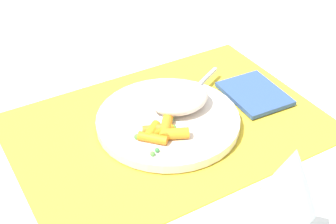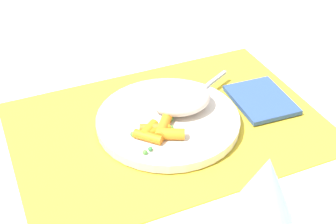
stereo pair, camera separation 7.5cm
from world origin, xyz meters
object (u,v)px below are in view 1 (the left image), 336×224
rice_mound (179,98)px  napkin (255,93)px  plate (168,121)px  carrot_portion (162,131)px  wine_glass (290,181)px  fork (181,103)px

rice_mound → napkin: size_ratio=0.87×
plate → rice_mound: rice_mound is taller
rice_mound → napkin: (-0.15, 0.02, -0.03)m
plate → carrot_portion: size_ratio=3.03×
plate → rice_mound: size_ratio=2.32×
plate → wine_glass: 0.30m
rice_mound → fork: rice_mound is taller
wine_glass → napkin: 0.35m
plate → carrot_portion: (0.03, 0.04, 0.02)m
rice_mound → napkin: 0.15m
plate → carrot_portion: 0.05m
plate → napkin: 0.18m
carrot_portion → wine_glass: 0.27m
carrot_portion → fork: size_ratio=0.40×
plate → fork: size_ratio=1.22×
plate → napkin: plate is taller
rice_mound → wine_glass: size_ratio=0.61×
napkin → fork: bearing=-10.5°
carrot_portion → plate: bearing=-131.8°
plate → fork: 0.04m
carrot_portion → wine_glass: bearing=95.1°
rice_mound → wine_glass: (0.04, 0.30, 0.08)m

